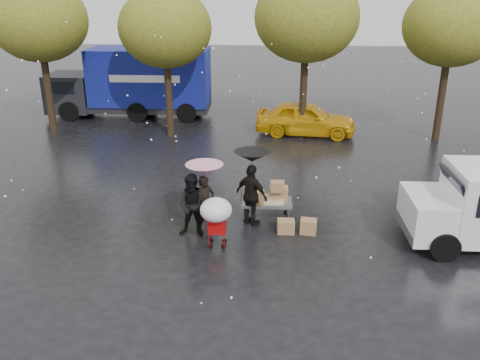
# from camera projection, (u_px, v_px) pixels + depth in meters

# --- Properties ---
(ground) EXTENTS (90.00, 90.00, 0.00)m
(ground) POSITION_uv_depth(u_px,v_px,m) (231.00, 242.00, 13.98)
(ground) COLOR black
(ground) RESTS_ON ground
(person_pink) EXTENTS (0.72, 0.70, 1.67)m
(person_pink) POSITION_uv_depth(u_px,v_px,m) (205.00, 204.00, 14.28)
(person_pink) COLOR black
(person_pink) RESTS_ON ground
(person_middle) EXTENTS (0.94, 0.76, 1.82)m
(person_middle) POSITION_uv_depth(u_px,v_px,m) (193.00, 206.00, 14.00)
(person_middle) COLOR black
(person_middle) RESTS_ON ground
(person_black) EXTENTS (1.14, 1.01, 1.85)m
(person_black) POSITION_uv_depth(u_px,v_px,m) (252.00, 195.00, 14.63)
(person_black) COLOR black
(person_black) RESTS_ON ground
(umbrella_pink) EXTENTS (1.05, 1.05, 2.03)m
(umbrella_pink) POSITION_uv_depth(u_px,v_px,m) (204.00, 170.00, 13.90)
(umbrella_pink) COLOR #4C4C4C
(umbrella_pink) RESTS_ON ground
(umbrella_black) EXTENTS (1.01, 1.01, 2.26)m
(umbrella_black) POSITION_uv_depth(u_px,v_px,m) (252.00, 157.00, 14.20)
(umbrella_black) COLOR #4C4C4C
(umbrella_black) RESTS_ON ground
(vendor_cart) EXTENTS (1.52, 0.80, 1.27)m
(vendor_cart) POSITION_uv_depth(u_px,v_px,m) (269.00, 197.00, 15.02)
(vendor_cart) COLOR slate
(vendor_cart) RESTS_ON ground
(shopping_cart) EXTENTS (0.84, 0.84, 1.46)m
(shopping_cart) POSITION_uv_depth(u_px,v_px,m) (216.00, 212.00, 13.24)
(shopping_cart) COLOR red
(shopping_cart) RESTS_ON ground
(blue_truck) EXTENTS (8.30, 2.60, 3.50)m
(blue_truck) POSITION_uv_depth(u_px,v_px,m) (135.00, 83.00, 26.16)
(blue_truck) COLOR navy
(blue_truck) RESTS_ON ground
(box_ground_near) EXTENTS (0.50, 0.42, 0.41)m
(box_ground_near) POSITION_uv_depth(u_px,v_px,m) (308.00, 226.00, 14.38)
(box_ground_near) COLOR #9B7043
(box_ground_near) RESTS_ON ground
(box_ground_far) EXTENTS (0.50, 0.39, 0.38)m
(box_ground_far) POSITION_uv_depth(u_px,v_px,m) (286.00, 226.00, 14.42)
(box_ground_far) COLOR #9B7043
(box_ground_far) RESTS_ON ground
(yellow_taxi) EXTENTS (4.74, 2.38, 1.55)m
(yellow_taxi) POSITION_uv_depth(u_px,v_px,m) (306.00, 119.00, 23.30)
(yellow_taxi) COLOR #D7970B
(yellow_taxi) RESTS_ON ground
(tree_row) EXTENTS (21.60, 4.40, 7.12)m
(tree_row) POSITION_uv_depth(u_px,v_px,m) (236.00, 23.00, 21.44)
(tree_row) COLOR black
(tree_row) RESTS_ON ground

